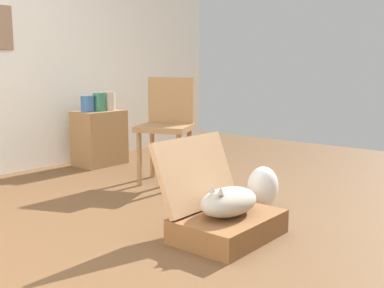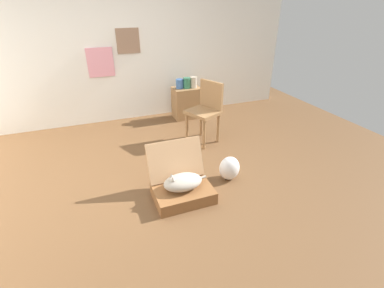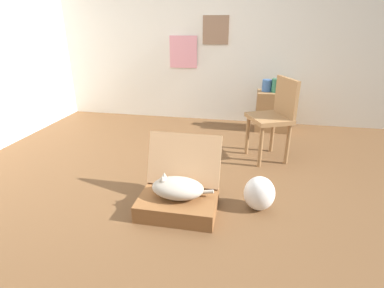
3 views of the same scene
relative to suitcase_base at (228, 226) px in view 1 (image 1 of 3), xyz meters
The scene contains 10 objects.
ground_plane 0.51m from the suitcase_base, 107.63° to the left, with size 7.68×7.68×0.00m, color brown.
suitcase_base is the anchor object (origin of this frame).
suitcase_lid 0.39m from the suitcase_base, 90.00° to the left, with size 0.65×0.47×0.04m, color tan.
cat 0.16m from the suitcase_base, behind, with size 0.52×0.28×0.20m.
plastic_bag_white 0.70m from the suitcase_base, 13.96° to the left, with size 0.26×0.22×0.31m, color white.
side_table 2.51m from the suitcase_base, 68.86° to the left, with size 0.51×0.36×0.58m, color olive.
vase_tall 2.54m from the suitcase_base, 71.74° to the left, with size 0.14×0.14×0.17m, color #38609E.
vase_short 2.59m from the suitcase_base, 65.93° to the left, with size 0.13×0.13×0.20m, color #B7AD99.
vase_round 2.55m from the suitcase_base, 68.68° to the left, with size 0.13×0.13×0.19m, color #2D7051.
chair 1.59m from the suitcase_base, 56.94° to the left, with size 0.56×0.59×0.95m.
Camera 1 is at (-2.08, -2.05, 1.03)m, focal length 43.34 mm.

